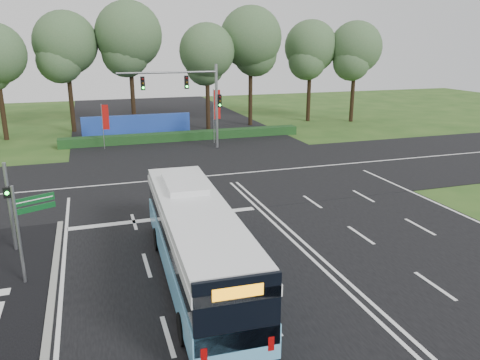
# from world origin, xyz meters

# --- Properties ---
(ground) EXTENTS (120.00, 120.00, 0.00)m
(ground) POSITION_xyz_m (0.00, 0.00, 0.00)
(ground) COLOR #274B19
(ground) RESTS_ON ground
(road_main) EXTENTS (20.00, 120.00, 0.04)m
(road_main) POSITION_xyz_m (0.00, 0.00, 0.02)
(road_main) COLOR black
(road_main) RESTS_ON ground
(road_cross) EXTENTS (120.00, 14.00, 0.05)m
(road_cross) POSITION_xyz_m (0.00, 12.00, 0.03)
(road_cross) COLOR black
(road_cross) RESTS_ON ground
(kerb_strip) EXTENTS (0.25, 18.00, 0.12)m
(kerb_strip) POSITION_xyz_m (-10.10, -3.00, 0.06)
(kerb_strip) COLOR gray
(kerb_strip) RESTS_ON ground
(city_bus) EXTENTS (2.82, 11.53, 3.29)m
(city_bus) POSITION_xyz_m (-4.94, -1.87, 1.65)
(city_bus) COLOR #61B2E0
(city_bus) RESTS_ON ground
(pedestrian_signal) EXTENTS (0.34, 0.44, 3.93)m
(pedestrian_signal) POSITION_xyz_m (-11.80, 3.23, 2.15)
(pedestrian_signal) COLOR gray
(pedestrian_signal) RESTS_ON ground
(street_sign) EXTENTS (1.37, 0.68, 3.82)m
(street_sign) POSITION_xyz_m (-10.80, 0.14, 2.42)
(street_sign) COLOR gray
(street_sign) RESTS_ON ground
(banner_flag_left) EXTENTS (0.57, 0.13, 3.85)m
(banner_flag_left) POSITION_xyz_m (-7.01, 22.77, 2.54)
(banner_flag_left) COLOR gray
(banner_flag_left) RESTS_ON ground
(banner_flag_mid) EXTENTS (0.69, 0.25, 4.82)m
(banner_flag_mid) POSITION_xyz_m (2.50, 22.51, 3.13)
(banner_flag_mid) COLOR gray
(banner_flag_mid) RESTS_ON ground
(traffic_light_gantry) EXTENTS (8.41, 0.28, 7.00)m
(traffic_light_gantry) POSITION_xyz_m (0.21, 20.50, 4.66)
(traffic_light_gantry) COLOR gray
(traffic_light_gantry) RESTS_ON ground
(hedge) EXTENTS (22.00, 1.20, 0.80)m
(hedge) POSITION_xyz_m (0.00, 24.50, 0.40)
(hedge) COLOR #133616
(hedge) RESTS_ON ground
(blue_hoarding) EXTENTS (10.00, 0.30, 2.20)m
(blue_hoarding) POSITION_xyz_m (-4.00, 27.00, 1.10)
(blue_hoarding) COLOR #2044B2
(blue_hoarding) RESTS_ON ground
(eucalyptus_row) EXTENTS (47.41, 8.84, 12.73)m
(eucalyptus_row) POSITION_xyz_m (0.18, 30.97, 8.50)
(eucalyptus_row) COLOR black
(eucalyptus_row) RESTS_ON ground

